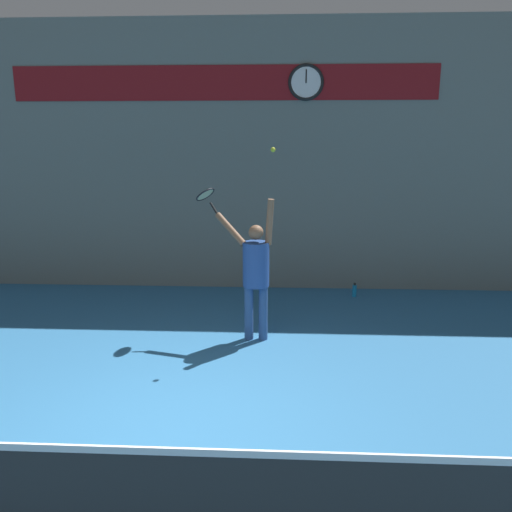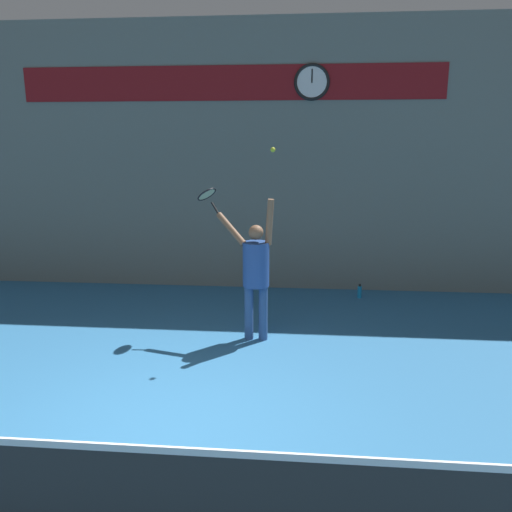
{
  "view_description": "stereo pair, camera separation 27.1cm",
  "coord_description": "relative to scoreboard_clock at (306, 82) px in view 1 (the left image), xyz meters",
  "views": [
    {
      "loc": [
        1.07,
        -4.16,
        2.82
      ],
      "look_at": [
        0.74,
        2.67,
        1.25
      ],
      "focal_mm": 35.0,
      "sensor_mm": 36.0,
      "label": 1
    },
    {
      "loc": [
        1.34,
        -4.14,
        2.82
      ],
      "look_at": [
        0.74,
        2.67,
        1.25
      ],
      "focal_mm": 35.0,
      "sensor_mm": 36.0,
      "label": 2
    }
  ],
  "objects": [
    {
      "name": "tennis_ball",
      "position": [
        -0.54,
        -2.68,
        -1.14
      ],
      "size": [
        0.06,
        0.06,
        0.06
      ],
      "color": "#CCDB2D"
    },
    {
      "name": "scoreboard_clock",
      "position": [
        0.0,
        0.0,
        0.0
      ],
      "size": [
        0.64,
        0.06,
        0.64
      ],
      "color": "white"
    },
    {
      "name": "back_wall",
      "position": [
        -1.51,
        0.08,
        -1.36
      ],
      "size": [
        18.0,
        0.1,
        5.0
      ],
      "color": "slate",
      "rests_on": "ground_plane"
    },
    {
      "name": "tennis_racket",
      "position": [
        -1.53,
        -2.19,
        -1.81
      ],
      "size": [
        0.4,
        0.4,
        0.39
      ],
      "color": "black"
    },
    {
      "name": "water_bottle",
      "position": [
        0.96,
        -0.49,
        -3.74
      ],
      "size": [
        0.08,
        0.08,
        0.26
      ],
      "color": "#198CCC",
      "rests_on": "ground_plane"
    },
    {
      "name": "ground_plane",
      "position": [
        -1.51,
        -5.29,
        -3.86
      ],
      "size": [
        18.0,
        18.0,
        0.0
      ],
      "primitive_type": "plane",
      "color": "teal"
    },
    {
      "name": "sponsor_banner",
      "position": [
        -1.51,
        0.02,
        -0.0
      ],
      "size": [
        7.76,
        0.02,
        0.61
      ],
      "color": "maroon"
    },
    {
      "name": "court_net",
      "position": [
        -1.51,
        -6.72,
        -3.36
      ],
      "size": [
        6.54,
        0.07,
        1.06
      ],
      "color": "#333333",
      "rests_on": "ground_plane"
    },
    {
      "name": "tennis_player",
      "position": [
        -0.78,
        -2.62,
        -2.8
      ],
      "size": [
        0.89,
        0.57,
        2.06
      ],
      "color": "#2D4C7F",
      "rests_on": "ground_plane"
    }
  ]
}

